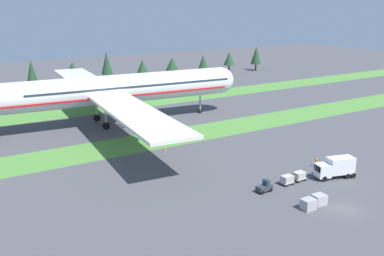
% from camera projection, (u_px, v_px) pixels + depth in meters
% --- Properties ---
extents(ground_plane, '(400.00, 400.00, 0.00)m').
position_uv_depth(ground_plane, '(345.00, 209.00, 62.97)').
color(ground_plane, '#47474C').
extents(grass_strip_near, '(320.00, 11.59, 0.01)m').
position_uv_depth(grass_strip_near, '(188.00, 134.00, 98.99)').
color(grass_strip_near, '#4C8438').
rests_on(grass_strip_near, ground).
extents(grass_strip_far, '(320.00, 11.59, 0.01)m').
position_uv_depth(grass_strip_far, '(127.00, 105.00, 127.78)').
color(grass_strip_far, '#4C8438').
rests_on(grass_strip_far, ground).
extents(airliner, '(69.68, 85.81, 24.03)m').
position_uv_depth(airliner, '(109.00, 90.00, 105.27)').
color(airliner, silver).
rests_on(airliner, ground).
extents(baggage_tug, '(2.66, 1.43, 1.97)m').
position_uv_depth(baggage_tug, '(265.00, 187.00, 68.59)').
color(baggage_tug, '#2D333D').
rests_on(baggage_tug, ground).
extents(cargo_dolly_lead, '(2.27, 1.61, 1.55)m').
position_uv_depth(cargo_dolly_lead, '(287.00, 179.00, 71.30)').
color(cargo_dolly_lead, '#A3A3A8').
rests_on(cargo_dolly_lead, ground).
extents(cargo_dolly_second, '(2.27, 1.61, 1.55)m').
position_uv_depth(cargo_dolly_second, '(299.00, 176.00, 72.87)').
color(cargo_dolly_second, '#A3A3A8').
rests_on(cargo_dolly_second, ground).
extents(catering_truck, '(7.32, 4.13, 3.58)m').
position_uv_depth(catering_truck, '(336.00, 167.00, 73.85)').
color(catering_truck, silver).
rests_on(catering_truck, ground).
extents(ground_crew_marshaller, '(0.36, 0.55, 1.74)m').
position_uv_depth(ground_crew_marshaller, '(316.00, 162.00, 79.10)').
color(ground_crew_marshaller, black).
rests_on(ground_crew_marshaller, ground).
extents(uld_container_0, '(2.02, 1.62, 1.59)m').
position_uv_depth(uld_container_0, '(308.00, 204.00, 62.74)').
color(uld_container_0, '#A3A3A8').
rests_on(uld_container_0, ground).
extents(uld_container_1, '(2.09, 1.71, 1.52)m').
position_uv_depth(uld_container_1, '(319.00, 200.00, 64.31)').
color(uld_container_1, '#A3A3A8').
rests_on(uld_container_1, ground).
extents(taxiway_marker_0, '(0.44, 0.44, 0.67)m').
position_uv_depth(taxiway_marker_0, '(165.00, 149.00, 87.94)').
color(taxiway_marker_0, orange).
rests_on(taxiway_marker_0, ground).
extents(taxiway_marker_1, '(0.44, 0.44, 0.51)m').
position_uv_depth(taxiway_marker_1, '(242.00, 128.00, 103.30)').
color(taxiway_marker_1, orange).
rests_on(taxiway_marker_1, ground).
extents(taxiway_marker_2, '(0.44, 0.44, 0.68)m').
position_uv_depth(taxiway_marker_2, '(189.00, 141.00, 93.27)').
color(taxiway_marker_2, orange).
rests_on(taxiway_marker_2, ground).
extents(distant_tree_line, '(156.06, 10.06, 12.06)m').
position_uv_depth(distant_tree_line, '(66.00, 71.00, 147.95)').
color(distant_tree_line, '#4C3823').
rests_on(distant_tree_line, ground).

